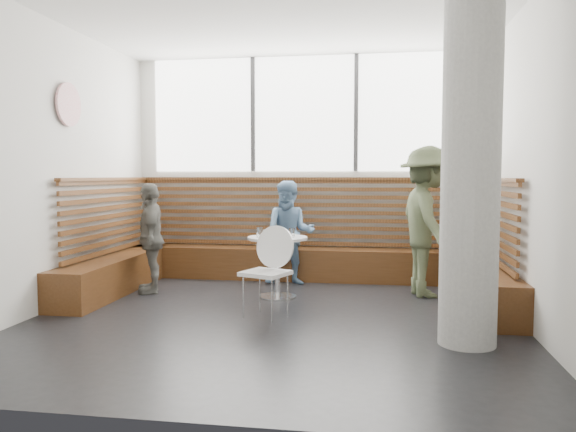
% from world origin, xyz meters
% --- Properties ---
extents(room, '(5.00, 5.00, 3.20)m').
position_xyz_m(room, '(0.00, 0.00, 1.60)').
color(room, silver).
rests_on(room, ground).
extents(booth, '(5.00, 2.50, 1.44)m').
position_xyz_m(booth, '(0.00, 1.77, 0.41)').
color(booth, '#422510').
rests_on(booth, ground).
extents(concrete_column, '(0.50, 0.50, 3.20)m').
position_xyz_m(concrete_column, '(1.85, -0.60, 1.60)').
color(concrete_column, gray).
rests_on(concrete_column, ground).
extents(wall_art, '(0.03, 0.50, 0.50)m').
position_xyz_m(wall_art, '(-2.46, 0.40, 2.30)').
color(wall_art, white).
rests_on(wall_art, room).
extents(cafe_table, '(0.73, 0.73, 0.75)m').
position_xyz_m(cafe_table, '(-0.13, 1.00, 0.53)').
color(cafe_table, silver).
rests_on(cafe_table, ground).
extents(cafe_chair, '(0.46, 0.45, 0.95)m').
position_xyz_m(cafe_chair, '(-0.09, 0.13, 0.56)').
color(cafe_chair, white).
rests_on(cafe_chair, ground).
extents(adult_man, '(0.94, 1.32, 1.85)m').
position_xyz_m(adult_man, '(1.67, 1.40, 0.92)').
color(adult_man, '#4A5438').
rests_on(adult_man, ground).
extents(child_back, '(0.72, 0.57, 1.42)m').
position_xyz_m(child_back, '(-0.11, 1.84, 0.71)').
color(child_back, '#6488AE').
rests_on(child_back, ground).
extents(child_left, '(0.61, 0.88, 1.39)m').
position_xyz_m(child_left, '(-1.77, 1.07, 0.70)').
color(child_left, '#615F58').
rests_on(child_left, ground).
extents(plate_near, '(0.22, 0.22, 0.02)m').
position_xyz_m(plate_near, '(-0.24, 1.06, 0.75)').
color(plate_near, white).
rests_on(plate_near, cafe_table).
extents(plate_far, '(0.21, 0.21, 0.02)m').
position_xyz_m(plate_far, '(-0.07, 1.18, 0.75)').
color(plate_far, white).
rests_on(plate_far, cafe_table).
extents(glass_left, '(0.08, 0.08, 0.12)m').
position_xyz_m(glass_left, '(-0.33, 0.91, 0.81)').
color(glass_left, white).
rests_on(glass_left, cafe_table).
extents(glass_mid, '(0.07, 0.07, 0.12)m').
position_xyz_m(glass_mid, '(-0.12, 1.00, 0.80)').
color(glass_mid, white).
rests_on(glass_mid, cafe_table).
extents(glass_right, '(0.07, 0.07, 0.11)m').
position_xyz_m(glass_right, '(0.05, 0.99, 0.80)').
color(glass_right, white).
rests_on(glass_right, cafe_table).
extents(menu_card, '(0.20, 0.15, 0.00)m').
position_xyz_m(menu_card, '(-0.12, 0.81, 0.75)').
color(menu_card, '#A5C64C').
rests_on(menu_card, cafe_table).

